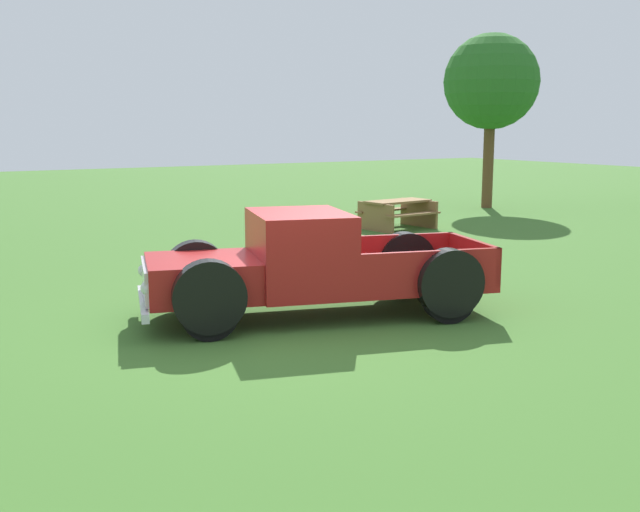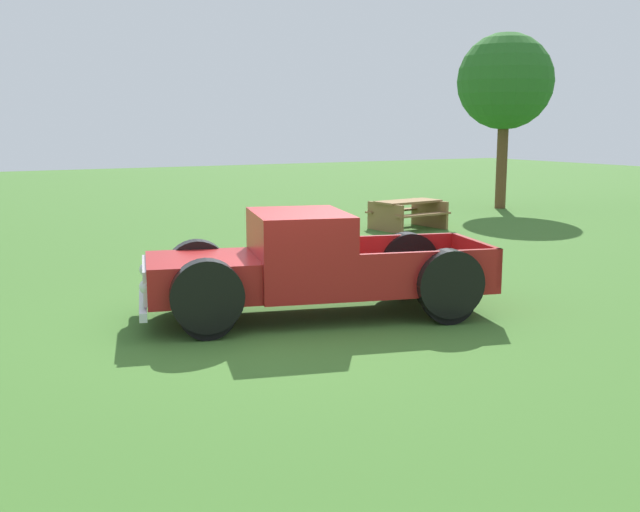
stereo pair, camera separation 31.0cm
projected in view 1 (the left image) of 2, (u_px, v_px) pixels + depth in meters
The scene contains 4 objects.
ground_plane at pixel (287, 326), 10.54m from camera, with size 80.00×80.00×0.00m, color #3D6B28.
pickup_truck_foreground at pixel (296, 268), 10.89m from camera, with size 3.18×5.39×1.56m.
picnic_table at pixel (398, 211), 20.33m from camera, with size 1.65×1.94×0.78m.
oak_tree_west at pixel (491, 82), 24.91m from camera, with size 3.18×3.18×5.81m.
Camera 1 is at (8.98, -4.88, 2.80)m, focal length 41.95 mm.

